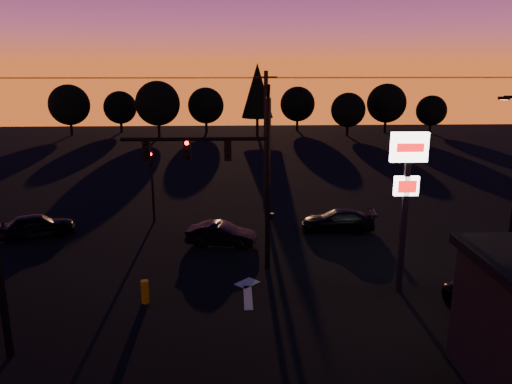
% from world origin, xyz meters
% --- Properties ---
extents(ground, '(120.00, 120.00, 0.00)m').
position_xyz_m(ground, '(0.00, 0.00, 0.00)').
color(ground, black).
rests_on(ground, ground).
extents(lane_arrow, '(1.20, 3.10, 0.01)m').
position_xyz_m(lane_arrow, '(0.50, 1.67, 0.01)').
color(lane_arrow, beige).
rests_on(lane_arrow, ground).
extents(traffic_signal_mast, '(6.79, 0.52, 8.58)m').
position_xyz_m(traffic_signal_mast, '(-0.10, 3.99, 4.94)').
color(traffic_signal_mast, black).
rests_on(traffic_signal_mast, ground).
extents(secondary_signal, '(0.30, 0.31, 4.35)m').
position_xyz_m(secondary_signal, '(-5.00, 11.49, 2.86)').
color(secondary_signal, black).
rests_on(secondary_signal, ground).
extents(pylon_sign, '(1.50, 0.28, 6.80)m').
position_xyz_m(pylon_sign, '(7.00, 1.50, 4.91)').
color(pylon_sign, black).
rests_on(pylon_sign, ground).
extents(utility_pole_1, '(1.40, 0.26, 9.00)m').
position_xyz_m(utility_pole_1, '(2.00, 14.00, 4.59)').
color(utility_pole_1, black).
rests_on(utility_pole_1, ground).
extents(power_wires, '(36.00, 1.22, 0.07)m').
position_xyz_m(power_wires, '(2.00, 14.00, 8.57)').
color(power_wires, black).
rests_on(power_wires, ground).
extents(bollard, '(0.32, 0.32, 0.96)m').
position_xyz_m(bollard, '(-3.68, 0.72, 0.48)').
color(bollard, '#B07800').
rests_on(bollard, ground).
extents(tree_0, '(5.36, 5.36, 6.74)m').
position_xyz_m(tree_0, '(-22.00, 50.00, 4.06)').
color(tree_0, black).
rests_on(tree_0, ground).
extents(tree_1, '(4.54, 4.54, 5.71)m').
position_xyz_m(tree_1, '(-16.00, 53.00, 3.43)').
color(tree_1, black).
rests_on(tree_1, ground).
extents(tree_2, '(5.77, 5.78, 7.26)m').
position_xyz_m(tree_2, '(-10.00, 48.00, 4.37)').
color(tree_2, black).
rests_on(tree_2, ground).
extents(tree_3, '(4.95, 4.95, 6.22)m').
position_xyz_m(tree_3, '(-4.00, 52.00, 3.75)').
color(tree_3, black).
rests_on(tree_3, ground).
extents(tree_4, '(4.18, 4.18, 9.50)m').
position_xyz_m(tree_4, '(3.00, 49.00, 5.93)').
color(tree_4, black).
rests_on(tree_4, ground).
extents(tree_5, '(4.95, 4.95, 6.22)m').
position_xyz_m(tree_5, '(9.00, 54.00, 3.75)').
color(tree_5, black).
rests_on(tree_5, ground).
extents(tree_6, '(4.54, 4.54, 5.71)m').
position_xyz_m(tree_6, '(15.00, 48.00, 3.43)').
color(tree_6, black).
rests_on(tree_6, ground).
extents(tree_7, '(5.36, 5.36, 6.74)m').
position_xyz_m(tree_7, '(21.00, 51.00, 4.06)').
color(tree_7, black).
rests_on(tree_7, ground).
extents(tree_8, '(4.12, 4.12, 5.19)m').
position_xyz_m(tree_8, '(27.00, 50.00, 3.12)').
color(tree_8, black).
rests_on(tree_8, ground).
extents(car_left, '(4.26, 3.05, 1.35)m').
position_xyz_m(car_left, '(-11.09, 8.98, 0.67)').
color(car_left, black).
rests_on(car_left, ground).
extents(car_mid, '(3.89, 2.04, 1.22)m').
position_xyz_m(car_mid, '(-0.76, 7.21, 0.61)').
color(car_mid, black).
rests_on(car_mid, ground).
extents(car_right, '(4.37, 2.07, 1.23)m').
position_xyz_m(car_right, '(5.94, 9.34, 0.62)').
color(car_right, black).
rests_on(car_right, ground).
extents(suv_parked, '(3.70, 4.93, 1.24)m').
position_xyz_m(suv_parked, '(10.02, -1.37, 0.62)').
color(suv_parked, black).
rests_on(suv_parked, ground).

